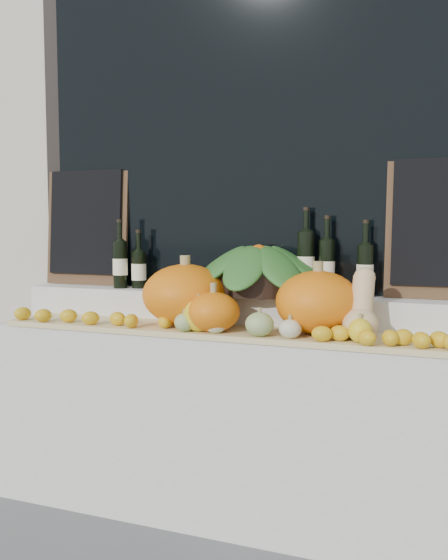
# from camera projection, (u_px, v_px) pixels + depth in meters

# --- Properties ---
(storefront_facade) EXTENTS (7.00, 0.94, 4.50)m
(storefront_facade) POSITION_uv_depth(u_px,v_px,m) (277.00, 65.00, 3.44)
(storefront_facade) COLOR beige
(storefront_facade) RESTS_ON ground
(display_sill) EXTENTS (2.30, 0.55, 0.88)m
(display_sill) POSITION_uv_depth(u_px,v_px,m) (230.00, 422.00, 2.94)
(display_sill) COLOR silver
(display_sill) RESTS_ON ground
(rear_tier) EXTENTS (2.30, 0.25, 0.16)m
(rear_tier) POSITION_uv_depth(u_px,v_px,m) (241.00, 309.00, 3.03)
(rear_tier) COLOR silver
(rear_tier) RESTS_ON display_sill
(straw_bedding) EXTENTS (2.10, 0.32, 0.02)m
(straw_bedding) POSITION_uv_depth(u_px,v_px,m) (220.00, 332.00, 2.78)
(straw_bedding) COLOR tan
(straw_bedding) RESTS_ON display_sill
(pumpkin_left) EXTENTS (0.49, 0.49, 0.28)m
(pumpkin_left) POSITION_uv_depth(u_px,v_px,m) (185.00, 295.00, 2.88)
(pumpkin_left) COLOR orange
(pumpkin_left) RESTS_ON straw_bedding
(pumpkin_right) EXTENTS (0.39, 0.39, 0.27)m
(pumpkin_right) POSITION_uv_depth(u_px,v_px,m) (318.00, 302.00, 2.65)
(pumpkin_right) COLOR orange
(pumpkin_right) RESTS_ON straw_bedding
(pumpkin_center) EXTENTS (0.24, 0.24, 0.17)m
(pumpkin_center) POSITION_uv_depth(u_px,v_px,m) (213.00, 312.00, 2.70)
(pumpkin_center) COLOR orange
(pumpkin_center) RESTS_ON straw_bedding
(butternut_squash) EXTENTS (0.14, 0.21, 0.29)m
(butternut_squash) POSITION_uv_depth(u_px,v_px,m) (362.00, 309.00, 2.54)
(butternut_squash) COLOR #DDB582
(butternut_squash) RESTS_ON straw_bedding
(decorative_gourds) EXTENTS (0.84, 0.14, 0.17)m
(decorative_gourds) POSITION_uv_depth(u_px,v_px,m) (238.00, 322.00, 2.64)
(decorative_gourds) COLOR #366E21
(decorative_gourds) RESTS_ON straw_bedding
(lemon_heap) EXTENTS (2.20, 0.16, 0.06)m
(lemon_heap) POSITION_uv_depth(u_px,v_px,m) (210.00, 326.00, 2.68)
(lemon_heap) COLOR gold
(lemon_heap) RESTS_ON straw_bedding
(produce_bowl) EXTENTS (0.71, 0.71, 0.24)m
(produce_bowl) POSITION_uv_depth(u_px,v_px,m) (259.00, 269.00, 2.96)
(produce_bowl) COLOR black
(produce_bowl) RESTS_ON rear_tier
(wine_bottle_far_left) EXTENTS (0.08, 0.08, 0.36)m
(wine_bottle_far_left) POSITION_uv_depth(u_px,v_px,m) (120.00, 264.00, 3.22)
(wine_bottle_far_left) COLOR black
(wine_bottle_far_left) RESTS_ON rear_tier
(wine_bottle_near_left) EXTENTS (0.08, 0.08, 0.30)m
(wine_bottle_near_left) POSITION_uv_depth(u_px,v_px,m) (139.00, 269.00, 3.22)
(wine_bottle_near_left) COLOR black
(wine_bottle_near_left) RESTS_ON rear_tier
(wine_bottle_tall) EXTENTS (0.08, 0.08, 0.41)m
(wine_bottle_tall) POSITION_uv_depth(u_px,v_px,m) (306.00, 262.00, 2.92)
(wine_bottle_tall) COLOR black
(wine_bottle_tall) RESTS_ON rear_tier
(wine_bottle_near_right) EXTENTS (0.08, 0.08, 0.37)m
(wine_bottle_near_right) POSITION_uv_depth(u_px,v_px,m) (327.00, 267.00, 2.88)
(wine_bottle_near_right) COLOR black
(wine_bottle_near_right) RESTS_ON rear_tier
(wine_bottle_far_right) EXTENTS (0.08, 0.08, 0.35)m
(wine_bottle_far_right) POSITION_uv_depth(u_px,v_px,m) (365.00, 270.00, 2.80)
(wine_bottle_far_right) COLOR black
(wine_bottle_far_right) RESTS_ON rear_tier
(chalkboard_left) EXTENTS (0.50, 0.08, 0.62)m
(chalkboard_left) POSITION_uv_depth(u_px,v_px,m) (86.00, 225.00, 3.39)
(chalkboard_left) COLOR #4C331E
(chalkboard_left) RESTS_ON rear_tier
(chalkboard_right) EXTENTS (0.50, 0.08, 0.62)m
(chalkboard_right) POSITION_uv_depth(u_px,v_px,m) (444.00, 226.00, 2.72)
(chalkboard_right) COLOR #4C331E
(chalkboard_right) RESTS_ON rear_tier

